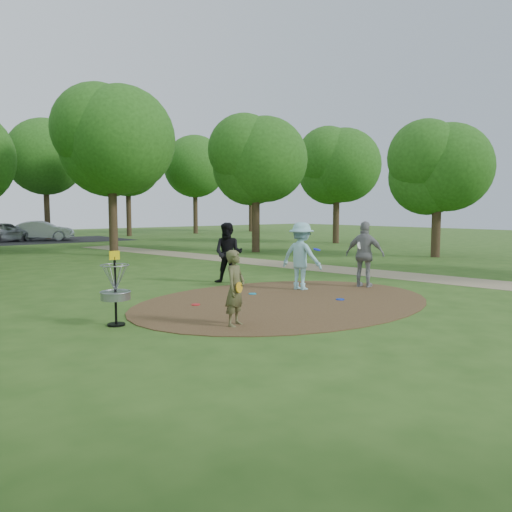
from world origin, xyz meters
TOP-DOWN VIEW (x-y plane):
  - ground at (0.00, 0.00)m, footprint 100.00×100.00m
  - dirt_clearing at (0.00, 0.00)m, footprint 8.40×8.40m
  - footpath at (6.50, 2.00)m, footprint 7.55×39.89m
  - parking_lot at (2.00, 30.00)m, footprint 14.00×8.00m
  - player_observer_with_disc at (-2.66, -1.32)m, footprint 0.68×0.60m
  - player_throwing_with_disc at (1.66, 1.10)m, footprint 1.30×1.44m
  - player_walking_with_disc at (0.75, 3.48)m, footprint 1.16×1.21m
  - player_waiting_with_disc at (3.48, 0.19)m, footprint 0.90×1.28m
  - disc_ground_cyan at (0.00, 1.35)m, footprint 0.22×0.22m
  - disc_ground_blue at (1.21, -0.80)m, footprint 0.22×0.22m
  - disc_ground_red at (-2.09, 1.03)m, footprint 0.22×0.22m
  - car_left at (0.36, 30.21)m, footprint 4.71×3.15m
  - car_right at (3.03, 30.23)m, footprint 4.76×3.38m
  - disc_golf_basket at (-4.50, 0.30)m, footprint 0.63×0.63m
  - tree_ring at (0.52, 9.02)m, footprint 36.95×45.21m

SIDE VIEW (x-z plane):
  - ground at x=0.00m, z-range 0.00..0.00m
  - parking_lot at x=2.00m, z-range 0.00..0.01m
  - footpath at x=6.50m, z-range 0.00..0.01m
  - dirt_clearing at x=0.00m, z-range 0.00..0.02m
  - disc_ground_cyan at x=0.00m, z-range 0.02..0.04m
  - disc_ground_blue at x=1.21m, z-range 0.02..0.04m
  - disc_ground_red at x=-2.09m, z-range 0.02..0.04m
  - car_left at x=0.36m, z-range 0.00..1.49m
  - car_right at x=3.03m, z-range 0.00..1.49m
  - player_observer_with_disc at x=-2.66m, z-range 0.00..1.57m
  - disc_golf_basket at x=-4.50m, z-range 0.10..1.64m
  - player_walking_with_disc at x=0.75m, z-range 0.00..1.96m
  - player_throwing_with_disc at x=1.66m, z-range 0.00..2.00m
  - player_waiting_with_disc at x=3.48m, z-range 0.00..2.02m
  - tree_ring at x=0.52m, z-range 0.80..9.44m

